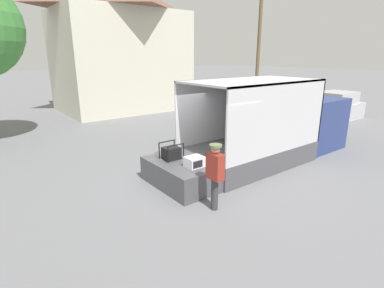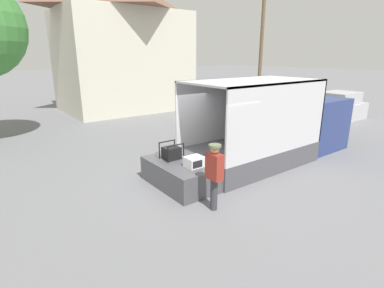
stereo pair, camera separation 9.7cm
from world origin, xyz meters
name	(u,v)px [view 1 (the left image)]	position (x,y,z in m)	size (l,w,h in m)	color
ground_plane	(198,179)	(0.00, 0.00, 0.00)	(160.00, 160.00, 0.00)	slate
box_truck	(282,132)	(4.16, 0.00, 0.90)	(7.03, 2.45, 2.95)	navy
tailgate_deck	(180,174)	(-0.68, 0.00, 0.36)	(1.36, 2.33, 0.73)	#4C4C51
microwave	(195,162)	(-0.55, -0.54, 0.87)	(0.50, 0.43, 0.29)	white
portable_generator	(172,153)	(-0.69, 0.39, 0.92)	(0.59, 0.52, 0.51)	black
worker_person	(215,170)	(-0.84, -1.72, 1.05)	(0.31, 0.44, 1.70)	#38383D
pickup_truck_silver	(331,109)	(11.74, 2.13, 0.68)	(4.86, 1.82, 1.66)	#B7B7BC
house_backdrop	(120,43)	(3.81, 13.44, 4.52)	(8.53, 6.47, 8.87)	beige
utility_pole	(259,44)	(14.14, 9.98, 4.61)	(1.80, 0.28, 8.89)	brown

